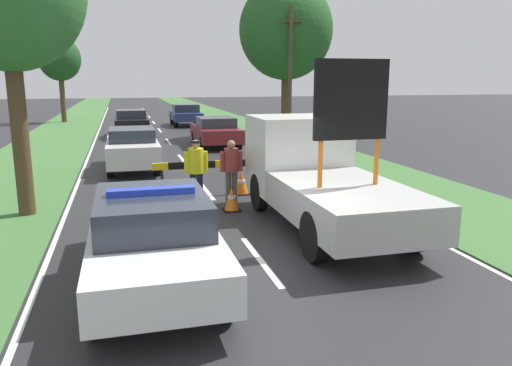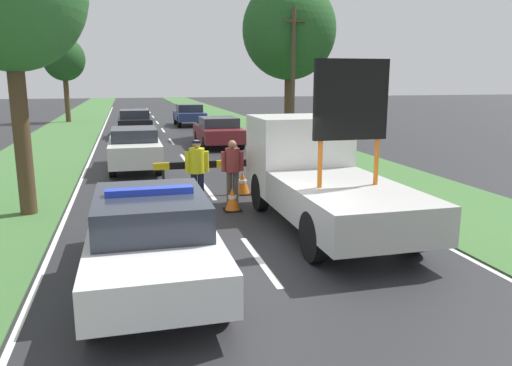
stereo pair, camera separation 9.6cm
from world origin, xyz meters
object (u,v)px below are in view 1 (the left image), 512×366
Objects in this scene: road_barrier at (200,168)px; queued_car_van_white at (132,148)px; queued_car_wagon_maroon at (216,131)px; queued_car_hatch_blue at (186,114)px; pedestrian_civilian at (231,166)px; work_truck at (318,173)px; traffic_cone_near_police at (232,199)px; roadside_tree_near_left at (286,30)px; roadside_tree_mid_left at (60,60)px; utility_pole at (290,74)px; police_car at (153,235)px; police_officer at (196,167)px; traffic_cone_centre_front at (241,183)px; queued_car_sedan_black at (131,123)px.

queued_car_van_white reaches higher than road_barrier.
queued_car_hatch_blue is (-0.02, 11.28, 0.05)m from queued_car_wagon_maroon.
queued_car_van_white is at bearing 88.98° from pedestrian_civilian.
work_truck is 2.36m from traffic_cone_near_police.
traffic_cone_near_police is at bearing -126.15° from pedestrian_civilian.
traffic_cone_near_police is at bearing 108.69° from queued_car_van_white.
roadside_tree_mid_left is at bearing 136.03° from roadside_tree_near_left.
utility_pole is at bearing -103.22° from roadside_tree_near_left.
roadside_tree_near_left reaches higher than queued_car_hatch_blue.
queued_car_hatch_blue is at bearing 85.59° from traffic_cone_near_police.
work_truck is at bearing 34.28° from police_car.
queued_car_van_white is 1.06× the size of queued_car_hatch_blue.
work_truck is at bearing -74.28° from roadside_tree_mid_left.
traffic_cone_near_police is at bearing -37.16° from work_truck.
queued_car_wagon_maroon is (2.56, 11.11, -0.28)m from police_officer.
police_officer is at bearing 135.01° from traffic_cone_near_police.
queued_car_van_white is at bearing 53.16° from queued_car_wagon_maroon.
work_truck is 9.03× the size of traffic_cone_centre_front.
queued_car_wagon_maroon is at bearing -105.87° from police_officer.
police_officer is at bearing -116.16° from roadside_tree_near_left.
police_officer is 16.48m from queued_car_sedan_black.
queued_car_sedan_black is at bearing -54.47° from queued_car_wagon_maroon.
utility_pole reaches higher than queued_car_hatch_blue.
traffic_cone_centre_front is 27.73m from roadside_tree_mid_left.
road_barrier is 16.11m from roadside_tree_near_left.
police_car is at bearing -139.46° from pedestrian_civilian.
work_truck is 2.71m from pedestrian_civilian.
queued_car_van_white reaches higher than traffic_cone_centre_front.
police_car is at bearing -118.17° from traffic_cone_near_police.
traffic_cone_near_police is 0.14× the size of queued_car_van_white.
police_car reaches higher than queued_car_sedan_black.
queued_car_van_white is at bearing 108.69° from traffic_cone_near_police.
police_officer is 2.65× the size of traffic_cone_centre_front.
queued_car_hatch_blue is 0.66× the size of roadside_tree_mid_left.
queued_car_sedan_black is at bearing 96.63° from traffic_cone_near_police.
roadside_tree_mid_left is at bearing -70.41° from work_truck.
queued_car_van_white is 10.55m from utility_pole.
queued_car_van_white is 0.70× the size of roadside_tree_mid_left.
utility_pole is at bearing -166.99° from queued_car_wagon_maroon.
queued_car_sedan_black is at bearing 168.41° from roadside_tree_near_left.
police_officer reaches higher than traffic_cone_centre_front.
police_officer is at bearing 160.32° from pedestrian_civilian.
roadside_tree_near_left is (8.46, -1.74, 5.01)m from queued_car_sedan_black.
police_officer is 13.94m from utility_pole.
police_officer reaches higher than queued_car_van_white.
road_barrier is at bearing 74.70° from police_car.
roadside_tree_mid_left is at bearing 103.32° from traffic_cone_near_police.
queued_car_wagon_maroon is at bearing 125.53° from queued_car_sedan_black.
pedestrian_civilian is at bearing 77.57° from traffic_cone_near_police.
road_barrier is 27.26m from roadside_tree_mid_left.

